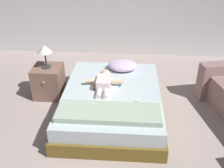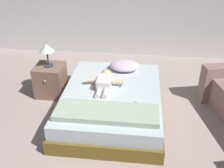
{
  "view_description": "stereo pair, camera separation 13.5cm",
  "coord_description": "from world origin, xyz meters",
  "views": [
    {
      "loc": [
        0.45,
        -2.18,
        2.19
      ],
      "look_at": [
        0.24,
        0.85,
        0.46
      ],
      "focal_mm": 42.7,
      "sensor_mm": 36.0,
      "label": 1
    },
    {
      "loc": [
        0.59,
        -2.17,
        2.19
      ],
      "look_at": [
        0.24,
        0.85,
        0.46
      ],
      "focal_mm": 42.7,
      "sensor_mm": 36.0,
      "label": 2
    }
  ],
  "objects": [
    {
      "name": "baby_bottle",
      "position": [
        0.58,
        0.53,
        0.39
      ],
      "size": [
        0.08,
        0.1,
        0.07
      ],
      "color": "white",
      "rests_on": "bed"
    },
    {
      "name": "bed",
      "position": [
        0.24,
        0.85,
        0.18
      ],
      "size": [
        1.33,
        1.82,
        0.36
      ],
      "color": "brown",
      "rests_on": "ground_plane"
    },
    {
      "name": "blanket",
      "position": [
        0.24,
        0.3,
        0.39
      ],
      "size": [
        1.2,
        0.4,
        0.06
      ],
      "color": "#A7B9A0",
      "rests_on": "bed"
    },
    {
      "name": "toy_block",
      "position": [
        0.03,
        0.88,
        0.39
      ],
      "size": [
        0.09,
        0.09,
        0.06
      ],
      "color": "#D1534C",
      "rests_on": "bed"
    },
    {
      "name": "lamp",
      "position": [
        -0.75,
        1.26,
        0.74
      ],
      "size": [
        0.22,
        0.22,
        0.34
      ],
      "color": "#333338",
      "rests_on": "nightstand"
    },
    {
      "name": "pillow",
      "position": [
        0.35,
        1.49,
        0.43
      ],
      "size": [
        0.44,
        0.35,
        0.14
      ],
      "color": "silver",
      "rests_on": "bed"
    },
    {
      "name": "toothbrush",
      "position": [
        0.34,
        1.03,
        0.37
      ],
      "size": [
        0.03,
        0.17,
        0.02
      ],
      "color": "#3F93DE",
      "rests_on": "bed"
    },
    {
      "name": "baby",
      "position": [
        0.12,
        0.98,
        0.43
      ],
      "size": [
        0.53,
        0.6,
        0.16
      ],
      "color": "white",
      "rests_on": "bed"
    },
    {
      "name": "nightstand",
      "position": [
        -0.75,
        1.26,
        0.24
      ],
      "size": [
        0.42,
        0.45,
        0.48
      ],
      "color": "#7E5D4C",
      "rests_on": "ground_plane"
    },
    {
      "name": "ground_plane",
      "position": [
        0.0,
        0.0,
        0.0
      ],
      "size": [
        8.0,
        8.0,
        0.0
      ],
      "primitive_type": "plane",
      "color": "#AB9892"
    }
  ]
}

